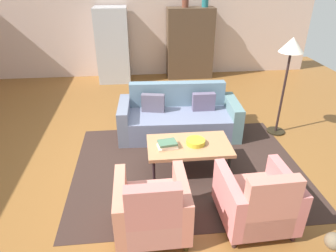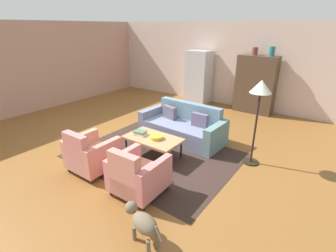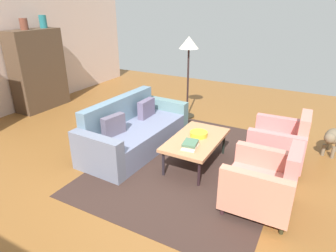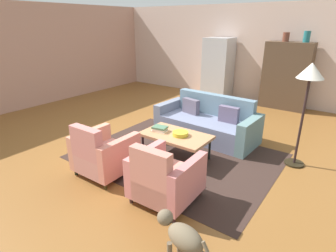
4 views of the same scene
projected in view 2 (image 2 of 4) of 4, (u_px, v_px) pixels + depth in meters
The scene contains 16 objects.
ground_plane at pixel (146, 144), 5.92m from camera, with size 11.12×11.12×0.00m, color brown.
wall_back at pixel (225, 64), 8.60m from camera, with size 9.27×0.12×2.80m, color beige.
wall_left at pixel (35, 67), 7.93m from camera, with size 0.12×8.57×2.80m, color tan.
area_rug at pixel (155, 155), 5.41m from camera, with size 3.40×2.60×0.01m, color #35251F.
couch at pixel (183, 127), 6.16m from camera, with size 2.14×0.99×0.86m.
coffee_table at pixel (153, 139), 5.23m from camera, with size 1.20×0.70×0.44m.
armchair_left at pixel (90, 155), 4.70m from camera, with size 0.81×0.81×0.88m.
armchair_right at pixel (136, 176), 4.05m from camera, with size 0.83×0.83×0.88m.
fruit_bowl at pixel (156, 137), 5.15m from camera, with size 0.27×0.27×0.07m, color gold.
book_stack at pixel (140, 133), 5.34m from camera, with size 0.30×0.23×0.09m.
cabinet at pixel (256, 85), 7.86m from camera, with size 1.20×0.51×1.80m.
vase_tall at pixel (255, 51), 7.55m from camera, with size 0.17×0.17×0.24m, color brown.
vase_round at pixel (272, 51), 7.27m from camera, with size 0.16×0.16×0.28m, color #20686D.
refrigerator at pixel (199, 77), 8.86m from camera, with size 0.80×0.73×1.85m.
floor_lamp at pixel (260, 95), 4.59m from camera, with size 0.40×0.40×1.72m.
dog at pixel (143, 222), 3.14m from camera, with size 0.70×0.31×0.48m.
Camera 2 is at (3.57, -3.98, 2.63)m, focal length 26.42 mm.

